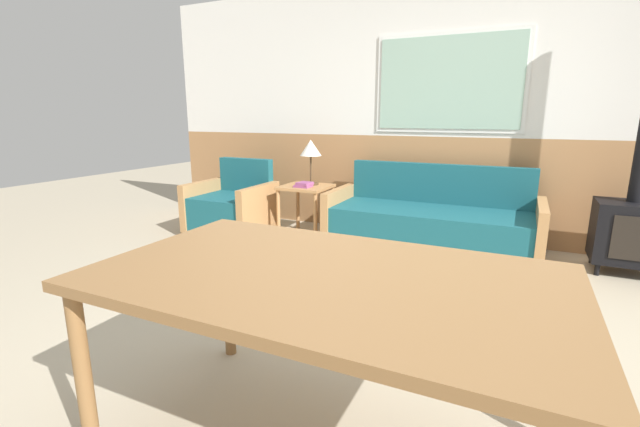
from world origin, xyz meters
name	(u,v)px	position (x,y,z in m)	size (l,w,h in m)	color
ground_plane	(377,358)	(0.00, 0.00, 0.00)	(16.00, 16.00, 0.00)	#B2A58C
wall_back	(460,111)	(-0.01, 2.63, 1.36)	(7.20, 0.09, 2.70)	#AD7A4C
couch	(430,226)	(-0.13, 2.06, 0.26)	(1.99, 0.81, 0.83)	#B27F4C
armchair	(232,211)	(-2.28, 1.75, 0.27)	(0.84, 0.74, 0.83)	#B27F4C
side_table	(306,195)	(-1.47, 2.01, 0.47)	(0.50, 0.50, 0.57)	#B27F4C
table_lamp	(311,150)	(-1.46, 2.10, 0.95)	(0.23, 0.23, 0.49)	#4C3823
book_stack	(304,185)	(-1.45, 1.92, 0.60)	(0.18, 0.16, 0.05)	#994C84
dining_table	(327,291)	(0.02, -0.74, 0.69)	(1.71, 0.99, 0.76)	olive
wood_stove	(634,210)	(1.51, 2.17, 0.55)	(0.55, 0.43, 2.50)	black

